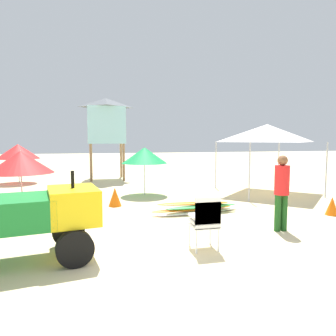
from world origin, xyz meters
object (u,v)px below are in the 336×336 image
Objects in this scene: lifeguard_near_center at (282,188)px; beach_umbrella_left at (18,151)px; surfboard_pile at (197,208)px; utility_cart at (23,216)px; stacked_plastic_chairs at (206,218)px; traffic_cone_far at (332,206)px; popup_canopy at (267,133)px; traffic_cone_near at (115,197)px; lifeguard_tower at (106,121)px; beach_umbrella_far at (21,162)px; beach_umbrella_mid at (145,155)px.

lifeguard_near_center is 0.88× the size of beach_umbrella_left.
utility_cart is at bearing -146.21° from surfboard_pile.
stacked_plastic_chairs is at bearing -158.94° from lifeguard_near_center.
traffic_cone_far is (9.65, -8.63, -1.22)m from beach_umbrella_left.
popup_canopy reaches higher than stacked_plastic_chairs.
surfboard_pile is at bearing -34.40° from traffic_cone_near.
stacked_plastic_chairs is at bearing -82.95° from lifeguard_tower.
traffic_cone_near is (-1.37, 4.25, -0.32)m from stacked_plastic_chairs.
popup_canopy is at bearing -26.99° from beach_umbrella_left.
traffic_cone_near is (-3.43, 3.46, -0.68)m from lifeguard_near_center.
utility_cart is 5.46× the size of traffic_cone_far.
lifeguard_near_center is 0.57× the size of popup_canopy.
stacked_plastic_chairs is at bearing -72.11° from traffic_cone_near.
beach_umbrella_left is at bearing 117.38° from stacked_plastic_chairs.
popup_canopy reaches higher than surfboard_pile.
popup_canopy is at bearing 50.92° from stacked_plastic_chairs.
traffic_cone_far is at bearing -58.37° from lifeguard_tower.
lifeguard_tower is at bearing 97.05° from stacked_plastic_chairs.
lifeguard_tower is (-1.34, 10.87, 2.35)m from stacked_plastic_chairs.
beach_umbrella_left reaches higher than utility_cart.
traffic_cone_far is at bearing -22.08° from beach_umbrella_far.
surfboard_pile is 9.89m from beach_umbrella_left.
traffic_cone_far is at bearing -41.81° from beach_umbrella_left.
stacked_plastic_chairs is at bearing -62.62° from beach_umbrella_left.
utility_cart is 0.92× the size of popup_canopy.
utility_cart is 1.36× the size of beach_umbrella_far.
beach_umbrella_left is 6.82m from beach_umbrella_mid.
beach_umbrella_mid is (-4.57, 0.60, -0.81)m from popup_canopy.
surfboard_pile is 0.64× the size of lifeguard_tower.
surfboard_pile is at bearing 163.92° from traffic_cone_far.
lifeguard_near_center reaches higher than surfboard_pile.
popup_canopy reaches higher than beach_umbrella_far.
utility_cart is 11.05m from lifeguard_tower.
beach_umbrella_far is 3.47× the size of traffic_cone_near.
lifeguard_tower is (-3.41, 10.08, 1.98)m from lifeguard_near_center.
beach_umbrella_mid is at bearing 91.64° from stacked_plastic_chairs.
stacked_plastic_chairs is at bearing -157.29° from traffic_cone_far.
beach_umbrella_left is 1.11× the size of beach_umbrella_mid.
utility_cart reaches higher than stacked_plastic_chairs.
beach_umbrella_far reaches higher than traffic_cone_far.
lifeguard_tower is 11.01m from traffic_cone_far.
beach_umbrella_far is (-4.02, -0.82, -0.12)m from beach_umbrella_mid.
beach_umbrella_left reaches higher than lifeguard_near_center.
beach_umbrella_mid is at bearing 55.94° from traffic_cone_near.
beach_umbrella_mid is at bearing 11.51° from beach_umbrella_far.
surfboard_pile is at bearing 123.05° from lifeguard_near_center.
traffic_cone_far is at bearing -23.70° from traffic_cone_near.
surfboard_pile is 2.51m from lifeguard_near_center.
utility_cart is 2.66× the size of stacked_plastic_chairs.
traffic_cone_far is (-0.15, -3.64, -2.01)m from popup_canopy.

